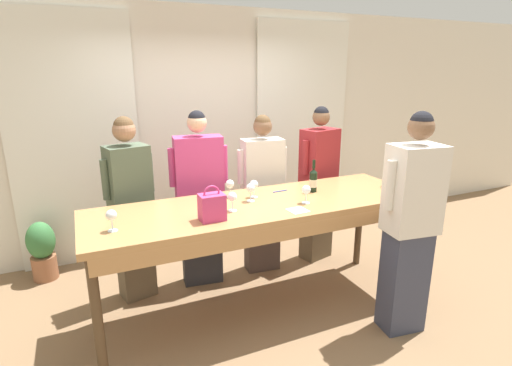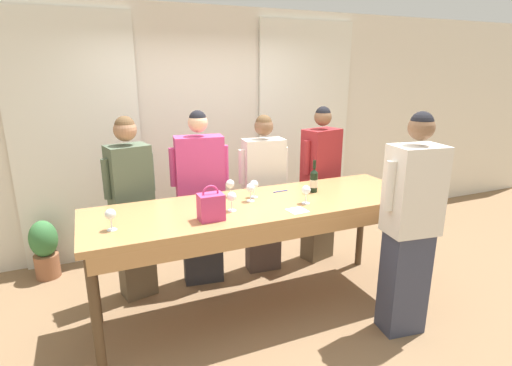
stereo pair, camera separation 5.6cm
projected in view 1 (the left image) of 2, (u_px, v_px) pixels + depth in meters
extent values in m
plane|color=#846647|center=(260.00, 308.00, 3.65)|extent=(18.00, 18.00, 0.00)
cube|color=silver|center=(200.00, 130.00, 4.78)|extent=(12.00, 0.06, 2.80)
cube|color=white|center=(75.00, 144.00, 4.20)|extent=(1.30, 0.03, 2.69)
cube|color=white|center=(302.00, 129.00, 5.28)|extent=(1.30, 0.03, 2.69)
cube|color=#B27F4C|center=(260.00, 206.00, 3.37)|extent=(2.87, 0.87, 0.05)
cube|color=#B27F4C|center=(283.00, 233.00, 3.03)|extent=(2.76, 0.03, 0.12)
cylinder|color=#4C3823|center=(98.00, 321.00, 2.66)|extent=(0.07, 0.07, 0.97)
cylinder|color=#4C3823|center=(408.00, 249.00, 3.73)|extent=(0.07, 0.07, 0.97)
cylinder|color=#4C3823|center=(92.00, 273.00, 3.29)|extent=(0.07, 0.07, 0.97)
cylinder|color=#4C3823|center=(359.00, 223.00, 4.36)|extent=(0.07, 0.07, 0.97)
cylinder|color=black|center=(313.00, 182.00, 3.65)|extent=(0.07, 0.07, 0.18)
cone|color=black|center=(314.00, 170.00, 3.62)|extent=(0.07, 0.07, 0.04)
cylinder|color=black|center=(314.00, 164.00, 3.60)|extent=(0.03, 0.03, 0.08)
cylinder|color=beige|center=(313.00, 183.00, 3.65)|extent=(0.07, 0.07, 0.07)
cube|color=#C63870|center=(212.00, 207.00, 2.95)|extent=(0.19, 0.14, 0.20)
torus|color=#C63870|center=(212.00, 193.00, 2.93)|extent=(0.13, 0.01, 0.13)
cylinder|color=white|center=(251.00, 201.00, 3.40)|extent=(0.07, 0.07, 0.00)
cylinder|color=white|center=(251.00, 196.00, 3.39)|extent=(0.01, 0.01, 0.08)
sphere|color=white|center=(250.00, 188.00, 3.37)|extent=(0.08, 0.08, 0.08)
cylinder|color=white|center=(233.00, 211.00, 3.17)|extent=(0.07, 0.07, 0.00)
cylinder|color=white|center=(232.00, 205.00, 3.16)|extent=(0.01, 0.01, 0.08)
sphere|color=white|center=(232.00, 197.00, 3.14)|extent=(0.08, 0.08, 0.08)
sphere|color=beige|center=(232.00, 198.00, 3.14)|extent=(0.05, 0.05, 0.05)
cylinder|color=white|center=(254.00, 197.00, 3.51)|extent=(0.07, 0.07, 0.00)
cylinder|color=white|center=(254.00, 192.00, 3.50)|extent=(0.01, 0.01, 0.08)
sphere|color=white|center=(254.00, 184.00, 3.48)|extent=(0.08, 0.08, 0.08)
cylinder|color=white|center=(306.00, 203.00, 3.36)|extent=(0.07, 0.07, 0.00)
cylinder|color=white|center=(306.00, 198.00, 3.34)|extent=(0.01, 0.01, 0.08)
sphere|color=white|center=(306.00, 190.00, 3.32)|extent=(0.08, 0.08, 0.08)
cylinder|color=white|center=(387.00, 186.00, 3.83)|extent=(0.07, 0.07, 0.00)
cylinder|color=white|center=(387.00, 182.00, 3.82)|extent=(0.01, 0.01, 0.08)
sphere|color=white|center=(388.00, 174.00, 3.80)|extent=(0.08, 0.08, 0.08)
cylinder|color=white|center=(230.00, 197.00, 3.52)|extent=(0.07, 0.07, 0.00)
cylinder|color=white|center=(230.00, 192.00, 3.51)|extent=(0.01, 0.01, 0.08)
sphere|color=white|center=(230.00, 184.00, 3.49)|extent=(0.08, 0.08, 0.08)
cylinder|color=white|center=(113.00, 231.00, 2.78)|extent=(0.07, 0.07, 0.00)
cylinder|color=white|center=(112.00, 225.00, 2.77)|extent=(0.01, 0.01, 0.08)
sphere|color=white|center=(111.00, 215.00, 2.75)|extent=(0.08, 0.08, 0.08)
sphere|color=beige|center=(111.00, 216.00, 2.75)|extent=(0.05, 0.05, 0.05)
cube|color=white|center=(298.00, 210.00, 3.18)|extent=(0.15, 0.15, 0.00)
cylinder|color=#193399|center=(280.00, 191.00, 3.67)|extent=(0.15, 0.01, 0.01)
cube|color=brown|center=(135.00, 256.00, 3.76)|extent=(0.34, 0.28, 0.82)
cube|color=#4C5B47|center=(129.00, 181.00, 3.56)|extent=(0.41, 0.33, 0.65)
sphere|color=#9E7051|center=(124.00, 130.00, 3.43)|extent=(0.20, 0.20, 0.20)
sphere|color=brown|center=(124.00, 126.00, 3.42)|extent=(0.18, 0.18, 0.18)
cylinder|color=#4C5B47|center=(149.00, 173.00, 3.66)|extent=(0.08, 0.08, 0.36)
cylinder|color=#4C5B47|center=(106.00, 180.00, 3.43)|extent=(0.08, 0.08, 0.36)
cube|color=#28282D|center=(202.00, 243.00, 4.01)|extent=(0.40, 0.23, 0.84)
cube|color=#C63D7A|center=(199.00, 171.00, 3.80)|extent=(0.48, 0.27, 0.66)
sphere|color=#DBAD89|center=(197.00, 123.00, 3.68)|extent=(0.18, 0.18, 0.18)
sphere|color=black|center=(197.00, 119.00, 3.67)|extent=(0.16, 0.16, 0.16)
cylinder|color=#C63D7A|center=(224.00, 164.00, 3.86)|extent=(0.08, 0.08, 0.36)
cylinder|color=#C63D7A|center=(172.00, 168.00, 3.72)|extent=(0.08, 0.08, 0.36)
cube|color=#473833|center=(262.00, 234.00, 4.28)|extent=(0.37, 0.22, 0.80)
cube|color=silver|center=(262.00, 170.00, 4.08)|extent=(0.43, 0.26, 0.63)
sphere|color=brown|center=(263.00, 126.00, 3.96)|extent=(0.19, 0.19, 0.19)
sphere|color=brown|center=(263.00, 123.00, 3.95)|extent=(0.17, 0.17, 0.17)
cylinder|color=silver|center=(283.00, 164.00, 4.14)|extent=(0.08, 0.08, 0.35)
cylinder|color=silver|center=(241.00, 167.00, 4.00)|extent=(0.08, 0.08, 0.35)
cube|color=brown|center=(316.00, 223.00, 4.54)|extent=(0.37, 0.28, 0.83)
cube|color=maroon|center=(319.00, 159.00, 4.34)|extent=(0.44, 0.33, 0.66)
sphere|color=brown|center=(321.00, 117.00, 4.21)|extent=(0.18, 0.18, 0.18)
sphere|color=black|center=(321.00, 114.00, 4.21)|extent=(0.16, 0.16, 0.16)
cylinder|color=maroon|center=(333.00, 152.00, 4.46)|extent=(0.09, 0.09, 0.36)
cylinder|color=maroon|center=(305.00, 157.00, 4.20)|extent=(0.09, 0.09, 0.36)
cube|color=#383D51|center=(404.00, 280.00, 3.27)|extent=(0.36, 0.28, 0.87)
cube|color=silver|center=(414.00, 189.00, 3.05)|extent=(0.42, 0.32, 0.69)
sphere|color=brown|center=(421.00, 127.00, 2.92)|extent=(0.19, 0.19, 0.19)
sphere|color=black|center=(422.00, 123.00, 2.91)|extent=(0.17, 0.17, 0.17)
cylinder|color=silver|center=(390.00, 185.00, 2.98)|extent=(0.08, 0.08, 0.38)
cylinder|color=silver|center=(438.00, 181.00, 3.10)|extent=(0.08, 0.08, 0.38)
cylinder|color=#935B3D|center=(45.00, 267.00, 4.13)|extent=(0.24, 0.24, 0.25)
ellipsoid|color=#38753D|center=(41.00, 240.00, 4.05)|extent=(0.27, 0.27, 0.39)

